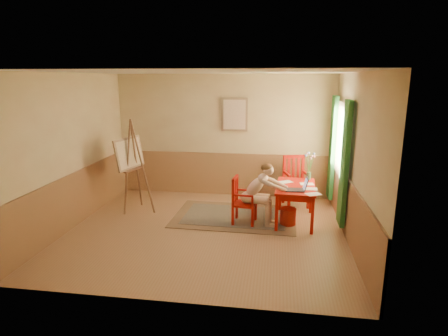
% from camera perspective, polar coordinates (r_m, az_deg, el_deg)
% --- Properties ---
extents(room, '(5.04, 4.54, 2.84)m').
position_cam_1_polar(room, '(6.48, -2.89, 1.96)').
color(room, '#A87B54').
rests_on(room, ground).
extents(wainscot, '(5.00, 4.50, 1.00)m').
position_cam_1_polar(wainscot, '(7.46, -1.63, -3.61)').
color(wainscot, tan).
rests_on(wainscot, room).
extents(window, '(0.12, 2.01, 2.20)m').
position_cam_1_polar(window, '(7.54, 17.18, 2.59)').
color(window, white).
rests_on(window, room).
extents(wall_portrait, '(0.60, 0.05, 0.76)m').
position_cam_1_polar(wall_portrait, '(8.52, 1.62, 8.16)').
color(wall_portrait, '#927052').
rests_on(wall_portrait, room).
extents(rug, '(2.44, 1.65, 0.02)m').
position_cam_1_polar(rug, '(7.54, 1.67, -7.35)').
color(rug, '#8C7251').
rests_on(rug, room).
extents(table, '(0.79, 1.24, 0.72)m').
position_cam_1_polar(table, '(7.22, 10.88, -3.35)').
color(table, '#B90E03').
rests_on(table, room).
extents(chair_left, '(0.46, 0.44, 0.91)m').
position_cam_1_polar(chair_left, '(7.07, 2.80, -4.97)').
color(chair_left, '#B90E03').
rests_on(chair_left, room).
extents(chair_back, '(0.59, 0.60, 1.08)m').
position_cam_1_polar(chair_back, '(8.21, 10.83, -1.96)').
color(chair_back, '#B90E03').
rests_on(chair_back, room).
extents(figure, '(0.90, 0.42, 1.19)m').
position_cam_1_polar(figure, '(6.96, 5.42, -3.57)').
color(figure, beige).
rests_on(figure, room).
extents(laptop, '(0.42, 0.27, 0.24)m').
position_cam_1_polar(laptop, '(6.89, 11.25, -3.00)').
color(laptop, '#1E2338').
rests_on(laptop, table).
extents(papers, '(0.79, 1.02, 0.00)m').
position_cam_1_polar(papers, '(7.13, 12.06, -2.85)').
color(papers, white).
rests_on(papers, table).
extents(vase, '(0.24, 0.28, 0.56)m').
position_cam_1_polar(vase, '(7.65, 12.88, 0.17)').
color(vase, '#3F724C').
rests_on(vase, table).
extents(wastebasket, '(0.40, 0.40, 0.32)m').
position_cam_1_polar(wastebasket, '(7.20, 9.74, -7.32)').
color(wastebasket, '#A41F12').
rests_on(wastebasket, room).
extents(easel, '(0.72, 0.86, 1.92)m').
position_cam_1_polar(easel, '(7.85, -14.03, 1.64)').
color(easel, brown).
rests_on(easel, room).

